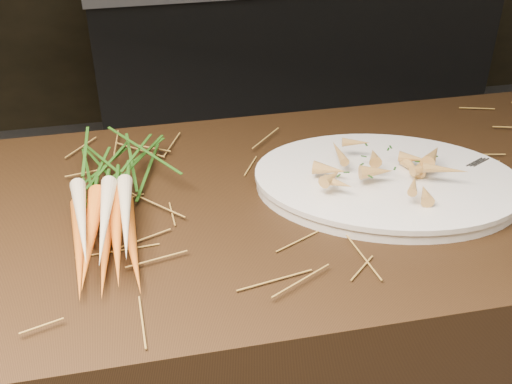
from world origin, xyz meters
TOP-DOWN VIEW (x-y plane):
  - main_counter at (0.00, 0.30)m, footprint 2.40×0.70m
  - back_counter at (0.30, 2.18)m, footprint 1.82×0.62m
  - straw_bedding at (0.00, 0.30)m, footprint 1.40×0.60m
  - root_veg_bunch at (-0.52, 0.34)m, footprint 0.17×0.48m
  - serving_platter at (0.00, 0.29)m, footprint 0.58×0.47m
  - roasted_veg_heap at (0.00, 0.29)m, footprint 0.29×0.25m
  - serving_fork at (0.16, 0.21)m, footprint 0.18×0.10m

SIDE VIEW (x-z plane):
  - back_counter at x=0.30m, z-range 0.00..0.84m
  - main_counter at x=0.00m, z-range 0.00..0.90m
  - straw_bedding at x=0.00m, z-range 0.90..0.92m
  - serving_platter at x=0.00m, z-range 0.90..0.93m
  - serving_fork at x=0.16m, z-range 0.93..0.93m
  - root_veg_bunch at x=-0.52m, z-range 0.90..0.99m
  - roasted_veg_heap at x=0.00m, z-range 0.93..0.98m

